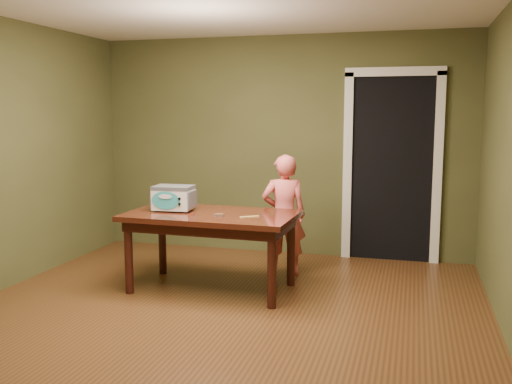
% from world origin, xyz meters
% --- Properties ---
extents(floor, '(5.00, 5.00, 0.00)m').
position_xyz_m(floor, '(0.00, 0.00, 0.00)').
color(floor, brown).
rests_on(floor, ground).
extents(room_shell, '(4.52, 5.02, 2.61)m').
position_xyz_m(room_shell, '(0.00, 0.00, 1.71)').
color(room_shell, '#4E502A').
rests_on(room_shell, ground).
extents(doorway, '(1.10, 0.66, 2.25)m').
position_xyz_m(doorway, '(1.30, 2.78, 1.06)').
color(doorway, black).
rests_on(doorway, ground).
extents(dining_table, '(1.63, 0.95, 0.75)m').
position_xyz_m(dining_table, '(-0.30, 0.87, 0.65)').
color(dining_table, '#35120C').
rests_on(dining_table, floor).
extents(toy_oven, '(0.41, 0.29, 0.25)m').
position_xyz_m(toy_oven, '(-0.70, 0.89, 0.88)').
color(toy_oven, '#4C4F54').
rests_on(toy_oven, dining_table).
extents(baking_pan, '(0.10, 0.10, 0.02)m').
position_xyz_m(baking_pan, '(-0.18, 0.74, 0.76)').
color(baking_pan, silver).
rests_on(baking_pan, dining_table).
extents(spatula, '(0.16, 0.12, 0.01)m').
position_xyz_m(spatula, '(0.11, 0.76, 0.75)').
color(spatula, '#E4D363').
rests_on(spatula, dining_table).
extents(child, '(0.54, 0.43, 1.27)m').
position_xyz_m(child, '(0.26, 1.54, 0.64)').
color(child, '#EB6361').
rests_on(child, floor).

